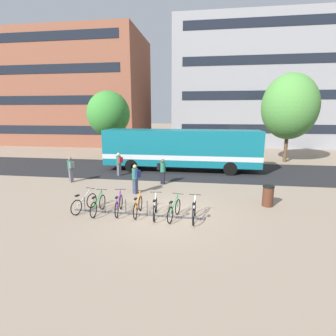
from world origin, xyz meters
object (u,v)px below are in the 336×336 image
(parked_bicycle_green_5, at_px, (174,210))
(parked_bicycle_orange_3, at_px, (138,206))
(parked_bicycle_white_6, at_px, (194,212))
(city_bus, at_px, (182,148))
(street_tree_1, at_px, (290,107))
(street_tree_0, at_px, (109,114))
(parked_bicycle_silver_0, at_px, (84,203))
(commuter_black_pack_2, at_px, (162,170))
(trash_bin, at_px, (268,196))
(commuter_red_pack_3, at_px, (119,163))
(parked_bicycle_green_1, at_px, (98,205))
(parked_bicycle_purple_2, at_px, (119,205))
(commuter_grey_pack_1, at_px, (71,168))
(parked_bicycle_silver_4, at_px, (155,209))
(commuter_navy_pack_0, at_px, (135,177))

(parked_bicycle_green_5, bearing_deg, parked_bicycle_orange_3, 94.42)
(parked_bicycle_orange_3, relative_size, parked_bicycle_white_6, 1.00)
(city_bus, bearing_deg, street_tree_1, 28.68)
(city_bus, distance_m, street_tree_0, 9.64)
(parked_bicycle_silver_0, bearing_deg, city_bus, -5.74)
(parked_bicycle_orange_3, relative_size, commuter_black_pack_2, 1.05)
(city_bus, relative_size, parked_bicycle_silver_0, 7.20)
(commuter_black_pack_2, bearing_deg, trash_bin, -24.64)
(commuter_black_pack_2, height_order, commuter_red_pack_3, commuter_red_pack_3)
(parked_bicycle_green_1, relative_size, street_tree_1, 0.22)
(parked_bicycle_purple_2, height_order, commuter_grey_pack_1, commuter_grey_pack_1)
(city_bus, distance_m, parked_bicycle_green_5, 9.74)
(parked_bicycle_green_1, distance_m, parked_bicycle_silver_4, 2.65)
(parked_bicycle_silver_4, distance_m, trash_bin, 5.63)
(parked_bicycle_green_5, height_order, commuter_grey_pack_1, commuter_grey_pack_1)
(parked_bicycle_silver_4, bearing_deg, commuter_navy_pack_0, 22.81)
(commuter_red_pack_3, distance_m, street_tree_0, 8.91)
(parked_bicycle_green_1, xyz_separation_m, commuter_red_pack_3, (-1.39, 7.07, 0.59))
(parked_bicycle_green_1, relative_size, commuter_red_pack_3, 1.02)
(parked_bicycle_silver_0, relative_size, commuter_black_pack_2, 1.02)
(commuter_black_pack_2, bearing_deg, parked_bicycle_white_6, -62.96)
(parked_bicycle_green_1, relative_size, commuter_black_pack_2, 1.05)
(parked_bicycle_purple_2, distance_m, commuter_grey_pack_1, 6.81)
(commuter_navy_pack_0, relative_size, commuter_grey_pack_1, 0.99)
(city_bus, relative_size, commuter_red_pack_3, 7.15)
(parked_bicycle_orange_3, xyz_separation_m, parked_bicycle_silver_4, (0.81, -0.15, 0.00))
(city_bus, distance_m, parked_bicycle_silver_4, 9.66)
(parked_bicycle_green_1, bearing_deg, parked_bicycle_orange_3, -87.13)
(commuter_black_pack_2, relative_size, commuter_red_pack_3, 0.98)
(street_tree_0, bearing_deg, commuter_black_pack_2, -53.08)
(street_tree_0, bearing_deg, parked_bicycle_purple_2, -68.02)
(parked_bicycle_silver_0, distance_m, parked_bicycle_green_1, 0.75)
(commuter_navy_pack_0, relative_size, commuter_red_pack_3, 1.00)
(parked_bicycle_orange_3, xyz_separation_m, commuter_navy_pack_0, (-0.91, 2.97, 0.59))
(city_bus, height_order, parked_bicycle_green_1, city_bus)
(parked_bicycle_white_6, height_order, commuter_red_pack_3, commuter_red_pack_3)
(commuter_grey_pack_1, relative_size, commuter_black_pack_2, 1.03)
(parked_bicycle_silver_4, relative_size, commuter_red_pack_3, 1.02)
(parked_bicycle_purple_2, bearing_deg, trash_bin, -82.31)
(trash_bin, bearing_deg, commuter_navy_pack_0, 171.84)
(trash_bin, height_order, street_tree_1, street_tree_1)
(parked_bicycle_silver_0, bearing_deg, parked_bicycle_white_6, -77.70)
(commuter_black_pack_2, xyz_separation_m, commuter_red_pack_3, (-3.47, 1.79, 0.03))
(commuter_grey_pack_1, bearing_deg, parked_bicycle_silver_0, 162.29)
(parked_bicycle_orange_3, height_order, commuter_grey_pack_1, commuter_grey_pack_1)
(parked_bicycle_green_1, xyz_separation_m, parked_bicycle_green_5, (3.50, -0.11, 0.00))
(parked_bicycle_silver_0, relative_size, parked_bicycle_white_6, 0.97)
(parked_bicycle_silver_4, relative_size, street_tree_1, 0.22)
(trash_bin, distance_m, street_tree_0, 18.21)
(parked_bicycle_orange_3, distance_m, commuter_red_pack_3, 7.69)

